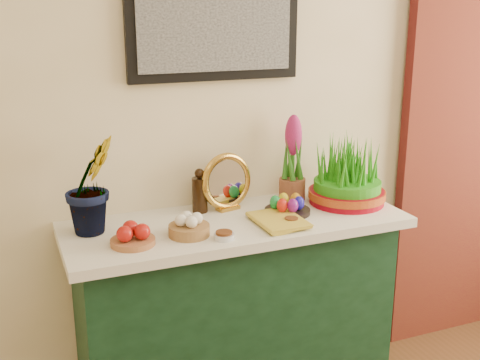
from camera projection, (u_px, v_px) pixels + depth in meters
name	position (u px, v px, depth m)	size (l,w,h in m)	color
sideboard	(236.00, 320.00, 2.60)	(1.30, 0.45, 0.85)	#153B22
tablecloth	(235.00, 223.00, 2.47)	(1.40, 0.55, 0.04)	silver
hyacinth_green	(90.00, 169.00, 2.26)	(0.25, 0.21, 0.50)	#2D751C
apple_bowl	(133.00, 236.00, 2.19)	(0.20, 0.20, 0.08)	#9E5E36
garlic_basket	(189.00, 226.00, 2.28)	(0.19, 0.19, 0.09)	olive
vinegar_cruet	(200.00, 193.00, 2.53)	(0.07, 0.07, 0.19)	black
mirror	(227.00, 182.00, 2.56)	(0.25, 0.11, 0.25)	gold
book	(258.00, 223.00, 2.37)	(0.17, 0.24, 0.03)	gold
spice_dish_left	(224.00, 236.00, 2.25)	(0.08, 0.08, 0.03)	silver
spice_dish_right	(291.00, 221.00, 2.40)	(0.07, 0.07, 0.03)	silver
egg_plate	(288.00, 207.00, 2.52)	(0.22, 0.22, 0.08)	black
hyacinth_pink	(293.00, 162.00, 2.67)	(0.12, 0.12, 0.39)	brown
wheatgrass_sabzeh	(348.00, 176.00, 2.63)	(0.34, 0.34, 0.28)	maroon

